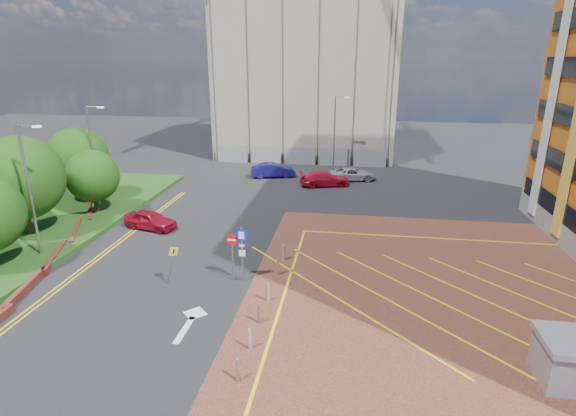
% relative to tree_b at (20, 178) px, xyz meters
% --- Properties ---
extents(ground, '(140.00, 140.00, 0.00)m').
position_rel_tree_b_xyz_m(ground, '(15.50, -5.00, -4.24)').
color(ground, black).
rests_on(ground, ground).
extents(forecourt, '(26.00, 26.00, 0.02)m').
position_rel_tree_b_xyz_m(forecourt, '(29.50, -5.00, -4.23)').
color(forecourt, brown).
rests_on(forecourt, ground).
extents(grass_bed, '(14.00, 32.00, 0.30)m').
position_rel_tree_b_xyz_m(grass_bed, '(-2.50, 1.00, -4.09)').
color(grass_bed, '#204516').
rests_on(grass_bed, ground).
extents(retaining_wall, '(6.06, 20.33, 0.40)m').
position_rel_tree_b_xyz_m(retaining_wall, '(3.70, -3.00, -4.04)').
color(retaining_wall, maroon).
rests_on(retaining_wall, ground).
extents(tree_b, '(5.60, 5.60, 6.74)m').
position_rel_tree_b_xyz_m(tree_b, '(0.00, 0.00, 0.00)').
color(tree_b, '#3D2B1C').
rests_on(tree_b, grass_bed).
extents(tree_c, '(4.00, 4.00, 4.90)m').
position_rel_tree_b_xyz_m(tree_c, '(2.00, 5.00, -1.04)').
color(tree_c, '#3D2B1C').
rests_on(tree_c, grass_bed).
extents(tree_d, '(5.00, 5.00, 6.08)m').
position_rel_tree_b_xyz_m(tree_d, '(-1.00, 8.00, -0.37)').
color(tree_d, '#3D2B1C').
rests_on(tree_d, grass_bed).
extents(lamp_left_near, '(1.53, 0.16, 8.00)m').
position_rel_tree_b_xyz_m(lamp_left_near, '(3.08, -3.00, 0.42)').
color(lamp_left_near, '#9EA0A8').
rests_on(lamp_left_near, grass_bed).
extents(lamp_left_far, '(1.53, 0.16, 8.00)m').
position_rel_tree_b_xyz_m(lamp_left_far, '(1.08, 7.00, 0.42)').
color(lamp_left_far, '#9EA0A8').
rests_on(lamp_left_far, grass_bed).
extents(lamp_back, '(1.53, 0.16, 8.00)m').
position_rel_tree_b_xyz_m(lamp_back, '(19.58, 23.00, 0.12)').
color(lamp_back, '#9EA0A8').
rests_on(lamp_back, ground).
extents(sign_cluster, '(1.17, 0.12, 3.20)m').
position_rel_tree_b_xyz_m(sign_cluster, '(15.80, -4.02, -2.28)').
color(sign_cluster, '#9EA0A8').
rests_on(sign_cluster, ground).
extents(warning_sign, '(0.77, 0.42, 2.25)m').
position_rel_tree_b_xyz_m(warning_sign, '(12.37, -4.97, -2.81)').
color(warning_sign, '#9EA0A8').
rests_on(warning_sign, ground).
extents(bollard_row, '(0.14, 11.14, 0.90)m').
position_rel_tree_b_xyz_m(bollard_row, '(17.80, -6.67, -3.77)').
color(bollard_row, '#9EA0A8').
rests_on(bollard_row, forecourt).
extents(construction_building, '(21.20, 19.20, 22.00)m').
position_rel_tree_b_xyz_m(construction_building, '(15.50, 35.00, 6.76)').
color(construction_building, '#ACA48D').
rests_on(construction_building, ground).
extents(construction_fence, '(21.60, 0.06, 2.00)m').
position_rel_tree_b_xyz_m(construction_fence, '(16.50, 25.00, -3.24)').
color(construction_fence, gray).
rests_on(construction_fence, ground).
extents(car_red_left, '(4.21, 2.49, 1.35)m').
position_rel_tree_b_xyz_m(car_red_left, '(7.43, 2.86, -3.56)').
color(car_red_left, maroon).
rests_on(car_red_left, ground).
extents(car_blue_back, '(4.75, 2.74, 1.48)m').
position_rel_tree_b_xyz_m(car_blue_back, '(13.48, 18.86, -3.50)').
color(car_blue_back, navy).
rests_on(car_blue_back, ground).
extents(car_red_back, '(5.12, 3.21, 1.38)m').
position_rel_tree_b_xyz_m(car_red_back, '(19.01, 16.29, -3.54)').
color(car_red_back, red).
rests_on(car_red_back, ground).
extents(car_silver_back, '(4.95, 3.20, 1.27)m').
position_rel_tree_b_xyz_m(car_silver_back, '(21.70, 18.82, -3.60)').
color(car_silver_back, silver).
rests_on(car_silver_back, ground).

